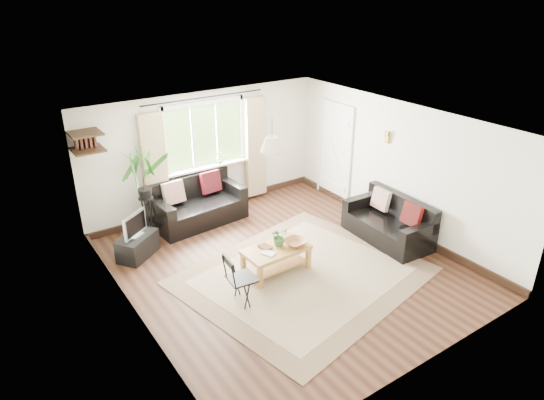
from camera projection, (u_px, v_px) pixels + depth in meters
floor at (286, 266)px, 7.99m from camera, size 5.50×5.50×0.00m
ceiling at (288, 125)px, 6.99m from camera, size 5.50×5.50×0.00m
wall_back at (205, 152)px, 9.55m from camera, size 5.00×0.02×2.40m
wall_front at (430, 285)px, 5.42m from camera, size 5.00×0.02×2.40m
wall_left at (129, 246)px, 6.21m from camera, size 0.02×5.50×2.40m
wall_right at (398, 168)px, 8.77m from camera, size 0.02×5.50×2.40m
rug at (303, 275)px, 7.72m from camera, size 4.04×3.65×0.02m
window at (205, 136)px, 9.38m from camera, size 2.50×0.16×2.16m
door at (335, 153)px, 10.11m from camera, size 0.06×0.96×2.06m
corner_shelf at (86, 141)px, 7.93m from camera, size 0.50×0.50×0.34m
pendant_lamp at (272, 141)px, 7.43m from camera, size 0.36×0.36×0.54m
wall_sconce at (386, 136)px, 8.73m from camera, size 0.12×0.12×0.28m
sofa_back at (198, 203)px, 9.28m from camera, size 1.82×1.02×0.82m
sofa_right at (388, 221)px, 8.65m from camera, size 1.64×0.87×0.76m
coffee_table at (276, 260)px, 7.77m from camera, size 1.07×0.60×0.43m
table_plant at (279, 237)px, 7.70m from camera, size 0.29×0.26×0.30m
bowl at (295, 242)px, 7.75m from camera, size 0.39×0.39×0.09m
book_a at (266, 255)px, 7.46m from camera, size 0.22×0.25×0.02m
book_b at (261, 248)px, 7.65m from camera, size 0.18×0.23×0.02m
tv_stand at (138, 246)px, 8.20m from camera, size 0.83×0.75×0.39m
tv at (135, 224)px, 8.03m from camera, size 0.56×0.47×0.43m
palm_stand at (145, 195)px, 8.66m from camera, size 0.66×0.66×1.61m
folding_chair at (242, 279)px, 6.93m from camera, size 0.46×0.46×0.81m
sill_plant at (219, 158)px, 9.65m from camera, size 0.14×0.10×0.27m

